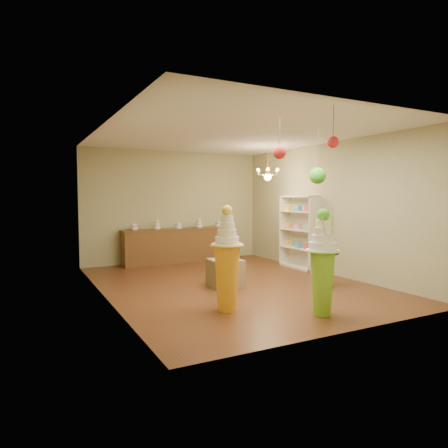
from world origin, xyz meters
name	(u,v)px	position (x,y,z in m)	size (l,w,h in m)	color
floor	(231,284)	(0.00, 0.00, 0.00)	(6.50, 6.50, 0.00)	#512A16
ceiling	(231,135)	(0.00, 0.00, 3.00)	(6.50, 6.50, 0.00)	silver
wall_back	(175,207)	(0.00, 3.25, 1.50)	(5.00, 0.04, 3.00)	tan
wall_front	(352,218)	(0.00, -3.25, 1.50)	(5.00, 0.04, 3.00)	tan
wall_left	(104,213)	(-2.50, 0.00, 1.50)	(0.04, 6.50, 3.00)	tan
wall_right	(327,209)	(2.50, 0.00, 1.50)	(0.04, 6.50, 3.00)	tan
pedestal_green	(322,269)	(0.19, -2.50, 0.69)	(0.59, 0.59, 1.60)	#75B828
pedestal_orange	(227,269)	(-0.97, -1.64, 0.66)	(0.54, 0.54, 1.65)	orange
burlap_riser	(225,273)	(-0.23, -0.18, 0.27)	(0.60, 0.60, 0.55)	olive
sideboard	(179,245)	(0.00, 2.97, 0.48)	(3.04, 0.54, 1.16)	brown
shelving_unit	(299,232)	(2.34, 0.80, 0.90)	(0.33, 1.20, 1.80)	beige
round_table	(324,264)	(1.47, -1.10, 0.45)	(0.66, 0.66, 0.70)	black
vase	(325,247)	(1.47, -1.10, 0.80)	(0.19, 0.19, 0.20)	beige
pom_red_left	(280,153)	(-0.33, -2.11, 2.43)	(0.19, 0.19, 0.66)	#3F352D
pom_green_mid	(317,176)	(0.78, -1.67, 2.14)	(0.28, 0.28, 1.00)	#3F352D
pom_red_right	(333,142)	(-0.04, -2.92, 2.51)	(0.16, 0.16, 0.57)	#3F352D
chandelier	(268,175)	(1.60, 1.09, 2.30)	(0.65, 0.65, 0.85)	gold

